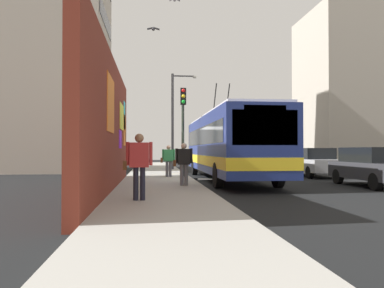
{
  "coord_description": "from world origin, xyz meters",
  "views": [
    {
      "loc": [
        -17.92,
        1.96,
        1.47
      ],
      "look_at": [
        2.08,
        -0.18,
        1.79
      ],
      "focal_mm": 36.16,
      "sensor_mm": 36.0,
      "label": 1
    }
  ],
  "objects_px": {
    "parked_car_silver": "(311,161)",
    "pedestrian_midblock": "(168,159)",
    "parked_car_dark_gray": "(374,166)",
    "pedestrian_at_curb": "(184,161)",
    "city_bus": "(228,144)",
    "street_lamp": "(175,114)",
    "pedestrian_near_wall": "(139,161)",
    "traffic_light": "(183,117)"
  },
  "relations": [
    {
      "from": "pedestrian_near_wall",
      "to": "parked_car_dark_gray",
      "type": "bearing_deg",
      "value": -64.45
    },
    {
      "from": "city_bus",
      "to": "street_lamp",
      "type": "distance_m",
      "value": 8.74
    },
    {
      "from": "traffic_light",
      "to": "pedestrian_at_curb",
      "type": "bearing_deg",
      "value": 175.51
    },
    {
      "from": "parked_car_dark_gray",
      "to": "pedestrian_at_curb",
      "type": "height_order",
      "value": "pedestrian_at_curb"
    },
    {
      "from": "parked_car_dark_gray",
      "to": "pedestrian_midblock",
      "type": "xyz_separation_m",
      "value": [
        4.38,
        8.09,
        0.22
      ]
    },
    {
      "from": "pedestrian_near_wall",
      "to": "pedestrian_midblock",
      "type": "relative_size",
      "value": 1.13
    },
    {
      "from": "pedestrian_midblock",
      "to": "street_lamp",
      "type": "bearing_deg",
      "value": -6.15
    },
    {
      "from": "parked_car_silver",
      "to": "pedestrian_near_wall",
      "type": "height_order",
      "value": "pedestrian_near_wall"
    },
    {
      "from": "parked_car_dark_gray",
      "to": "pedestrian_near_wall",
      "type": "relative_size",
      "value": 2.44
    },
    {
      "from": "street_lamp",
      "to": "city_bus",
      "type": "bearing_deg",
      "value": -165.94
    },
    {
      "from": "pedestrian_near_wall",
      "to": "parked_car_silver",
      "type": "bearing_deg",
      "value": -41.24
    },
    {
      "from": "pedestrian_near_wall",
      "to": "street_lamp",
      "type": "xyz_separation_m",
      "value": [
        16.59,
        -2.01,
        2.78
      ]
    },
    {
      "from": "parked_car_silver",
      "to": "pedestrian_midblock",
      "type": "relative_size",
      "value": 3.15
    },
    {
      "from": "city_bus",
      "to": "parked_car_silver",
      "type": "xyz_separation_m",
      "value": [
        2.18,
        -5.2,
        -0.94
      ]
    },
    {
      "from": "parked_car_silver",
      "to": "pedestrian_at_curb",
      "type": "relative_size",
      "value": 3.11
    },
    {
      "from": "parked_car_dark_gray",
      "to": "pedestrian_near_wall",
      "type": "distance_m",
      "value": 10.28
    },
    {
      "from": "pedestrian_near_wall",
      "to": "pedestrian_at_curb",
      "type": "distance_m",
      "value": 4.36
    },
    {
      "from": "city_bus",
      "to": "traffic_light",
      "type": "xyz_separation_m",
      "value": [
        0.62,
        2.15,
        1.35
      ]
    },
    {
      "from": "pedestrian_midblock",
      "to": "traffic_light",
      "type": "distance_m",
      "value": 2.22
    },
    {
      "from": "city_bus",
      "to": "pedestrian_at_curb",
      "type": "relative_size",
      "value": 7.93
    },
    {
      "from": "parked_car_dark_gray",
      "to": "street_lamp",
      "type": "relative_size",
      "value": 0.64
    },
    {
      "from": "parked_car_dark_gray",
      "to": "pedestrian_at_curb",
      "type": "bearing_deg",
      "value": 92.56
    },
    {
      "from": "pedestrian_at_curb",
      "to": "city_bus",
      "type": "bearing_deg",
      "value": -30.51
    },
    {
      "from": "pedestrian_at_curb",
      "to": "pedestrian_midblock",
      "type": "relative_size",
      "value": 1.01
    },
    {
      "from": "parked_car_silver",
      "to": "street_lamp",
      "type": "xyz_separation_m",
      "value": [
        6.02,
        7.25,
        3.13
      ]
    },
    {
      "from": "pedestrian_midblock",
      "to": "pedestrian_at_curb",
      "type": "bearing_deg",
      "value": -175.7
    },
    {
      "from": "pedestrian_near_wall",
      "to": "traffic_light",
      "type": "relative_size",
      "value": 0.39
    },
    {
      "from": "pedestrian_near_wall",
      "to": "traffic_light",
      "type": "height_order",
      "value": "traffic_light"
    },
    {
      "from": "pedestrian_midblock",
      "to": "traffic_light",
      "type": "bearing_deg",
      "value": -74.76
    },
    {
      "from": "city_bus",
      "to": "parked_car_dark_gray",
      "type": "relative_size",
      "value": 2.93
    },
    {
      "from": "city_bus",
      "to": "street_lamp",
      "type": "xyz_separation_m",
      "value": [
        8.2,
        2.05,
        2.19
      ]
    },
    {
      "from": "pedestrian_near_wall",
      "to": "pedestrian_at_curb",
      "type": "bearing_deg",
      "value": -20.56
    },
    {
      "from": "parked_car_silver",
      "to": "street_lamp",
      "type": "distance_m",
      "value": 9.94
    },
    {
      "from": "parked_car_dark_gray",
      "to": "street_lamp",
      "type": "xyz_separation_m",
      "value": [
        12.16,
        7.25,
        3.14
      ]
    },
    {
      "from": "street_lamp",
      "to": "traffic_light",
      "type": "bearing_deg",
      "value": 179.28
    },
    {
      "from": "parked_car_silver",
      "to": "street_lamp",
      "type": "bearing_deg",
      "value": 50.3
    },
    {
      "from": "traffic_light",
      "to": "street_lamp",
      "type": "height_order",
      "value": "street_lamp"
    },
    {
      "from": "city_bus",
      "to": "street_lamp",
      "type": "relative_size",
      "value": 1.88
    },
    {
      "from": "city_bus",
      "to": "pedestrian_midblock",
      "type": "bearing_deg",
      "value": 81.75
    },
    {
      "from": "parked_car_dark_gray",
      "to": "pedestrian_near_wall",
      "type": "height_order",
      "value": "pedestrian_near_wall"
    },
    {
      "from": "pedestrian_at_curb",
      "to": "parked_car_dark_gray",
      "type": "bearing_deg",
      "value": -87.44
    },
    {
      "from": "pedestrian_near_wall",
      "to": "pedestrian_at_curb",
      "type": "height_order",
      "value": "pedestrian_near_wall"
    }
  ]
}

